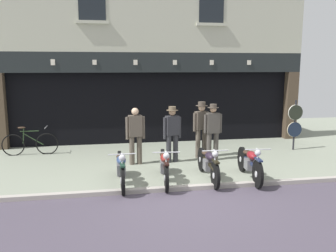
# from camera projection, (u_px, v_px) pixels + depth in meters

# --- Properties ---
(ground) EXTENTS (23.13, 22.00, 0.18)m
(ground) POSITION_uv_depth(u_px,v_px,m) (196.00, 210.00, 7.10)
(ground) COLOR gray
(shop_facade) EXTENTS (11.43, 4.42, 6.84)m
(shop_facade) POSITION_uv_depth(u_px,v_px,m) (149.00, 91.00, 14.51)
(shop_facade) COLOR black
(shop_facade) RESTS_ON ground
(motorcycle_left) EXTENTS (0.62, 2.03, 0.92)m
(motorcycle_left) POSITION_uv_depth(u_px,v_px,m) (121.00, 167.00, 8.41)
(motorcycle_left) COLOR black
(motorcycle_left) RESTS_ON ground
(motorcycle_center_left) EXTENTS (0.62, 2.07, 0.93)m
(motorcycle_center_left) POSITION_uv_depth(u_px,v_px,m) (164.00, 165.00, 8.62)
(motorcycle_center_left) COLOR black
(motorcycle_center_left) RESTS_ON ground
(motorcycle_center) EXTENTS (0.62, 2.07, 0.91)m
(motorcycle_center) POSITION_uv_depth(u_px,v_px,m) (208.00, 163.00, 8.81)
(motorcycle_center) COLOR black
(motorcycle_center) RESTS_ON ground
(motorcycle_center_right) EXTENTS (0.62, 2.00, 0.93)m
(motorcycle_center_right) POSITION_uv_depth(u_px,v_px,m) (250.00, 163.00, 8.83)
(motorcycle_center_right) COLOR black
(motorcycle_center_right) RESTS_ON ground
(salesman_left) EXTENTS (0.56, 0.26, 1.65)m
(salesman_left) POSITION_uv_depth(u_px,v_px,m) (135.00, 133.00, 10.11)
(salesman_left) COLOR brown
(salesman_left) RESTS_ON ground
(shopkeeper_center) EXTENTS (0.55, 0.34, 1.67)m
(shopkeeper_center) POSITION_uv_depth(u_px,v_px,m) (172.00, 132.00, 10.33)
(shopkeeper_center) COLOR #2D2D33
(shopkeeper_center) RESTS_ON ground
(salesman_right) EXTENTS (0.56, 0.33, 1.71)m
(salesman_right) POSITION_uv_depth(u_px,v_px,m) (213.00, 129.00, 10.55)
(salesman_right) COLOR #47423D
(salesman_right) RESTS_ON ground
(assistant_far_right) EXTENTS (0.55, 0.37, 1.75)m
(assistant_far_right) POSITION_uv_depth(u_px,v_px,m) (201.00, 126.00, 10.88)
(assistant_far_right) COLOR brown
(assistant_far_right) RESTS_ON ground
(tyre_sign_pole) EXTENTS (0.53, 0.06, 1.71)m
(tyre_sign_pole) POSITION_uv_depth(u_px,v_px,m) (295.00, 122.00, 11.85)
(tyre_sign_pole) COLOR #232328
(tyre_sign_pole) RESTS_ON ground
(advert_board_near) EXTENTS (0.71, 0.03, 0.90)m
(advert_board_near) POSITION_uv_depth(u_px,v_px,m) (71.00, 100.00, 12.51)
(advert_board_near) COLOR silver
(advert_board_far) EXTENTS (0.65, 0.03, 1.12)m
(advert_board_far) POSITION_uv_depth(u_px,v_px,m) (42.00, 100.00, 12.34)
(advert_board_far) COLOR silver
(leaning_bicycle) EXTENTS (1.74, 0.50, 0.94)m
(leaning_bicycle) POSITION_uv_depth(u_px,v_px,m) (30.00, 143.00, 11.27)
(leaning_bicycle) COLOR black
(leaning_bicycle) RESTS_ON ground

